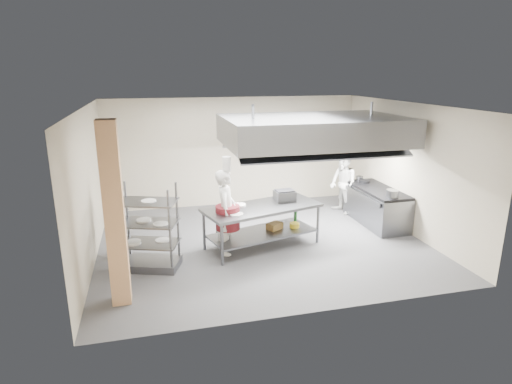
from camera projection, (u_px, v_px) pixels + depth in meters
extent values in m
plane|color=#3D3D40|center=(262.00, 242.00, 9.55)|extent=(7.00, 7.00, 0.00)
plane|color=silver|center=(262.00, 105.00, 8.73)|extent=(7.00, 7.00, 0.00)
plane|color=#B2A68E|center=(234.00, 152.00, 11.94)|extent=(7.00, 0.00, 7.00)
plane|color=#B2A68E|center=(88.00, 187.00, 8.31)|extent=(0.00, 6.00, 6.00)
plane|color=#B2A68E|center=(407.00, 168.00, 9.96)|extent=(0.00, 6.00, 6.00)
cube|color=tan|center=(114.00, 216.00, 6.68)|extent=(0.30, 0.30, 3.00)
cube|color=slate|center=(314.00, 130.00, 9.57)|extent=(4.00, 2.50, 0.60)
cube|color=white|center=(275.00, 146.00, 9.45)|extent=(1.60, 0.12, 0.04)
cube|color=white|center=(350.00, 143.00, 9.87)|extent=(1.60, 0.12, 0.04)
cube|color=slate|center=(297.00, 150.00, 12.21)|extent=(1.50, 0.28, 0.04)
cube|color=slate|center=(262.00, 208.00, 9.09)|extent=(2.68, 1.68, 0.06)
cube|color=slate|center=(262.00, 233.00, 9.25)|extent=(2.46, 1.52, 0.04)
cube|color=slate|center=(376.00, 207.00, 10.63)|extent=(0.80, 2.00, 0.84)
cube|color=black|center=(378.00, 190.00, 10.50)|extent=(0.78, 1.96, 0.06)
imported|color=white|center=(226.00, 212.00, 8.77)|extent=(0.60, 0.75, 1.78)
imported|color=white|center=(343.00, 184.00, 11.28)|extent=(0.72, 0.87, 1.61)
imported|color=white|center=(118.00, 216.00, 8.64)|extent=(0.72, 1.09, 1.72)
cube|color=slate|center=(285.00, 196.00, 9.47)|extent=(0.46, 0.37, 0.21)
cube|color=olive|center=(275.00, 226.00, 9.41)|extent=(0.40, 0.36, 0.14)
cylinder|color=slate|center=(392.00, 194.00, 9.72)|extent=(0.25, 0.25, 0.17)
cylinder|color=white|center=(149.00, 242.00, 8.18)|extent=(0.28, 0.28, 0.05)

